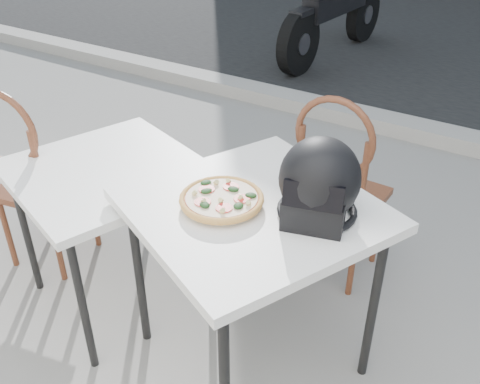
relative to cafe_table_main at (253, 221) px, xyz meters
The scene contains 9 objects.
curb 2.75m from the cafe_table_main, 83.89° to the left, with size 30.00×0.25×0.12m, color #9B9791.
cafe_table_main is the anchor object (origin of this frame).
plate 0.14m from the cafe_table_main, 146.25° to the right, with size 0.34×0.34×0.02m.
pizza 0.16m from the cafe_table_main, 146.35° to the right, with size 0.38×0.38×0.04m.
helmet 0.32m from the cafe_table_main, 16.17° to the left, with size 0.36×0.37×0.30m.
cafe_chair_main 0.73m from the cafe_table_main, 85.25° to the left, with size 0.41×0.41×1.06m.
cafe_table_side 0.76m from the cafe_table_main, behind, with size 1.00×1.00×0.75m.
cafe_chair_side 1.31m from the cafe_table_main, behind, with size 0.48×0.48×1.06m.
motorcycle 4.50m from the cafe_table_main, 109.68° to the left, with size 0.56×2.17×1.08m.
Camera 1 is at (0.58, -1.09, 1.92)m, focal length 40.00 mm.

